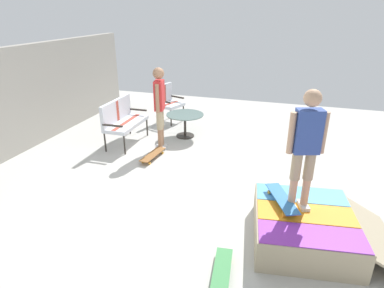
{
  "coord_description": "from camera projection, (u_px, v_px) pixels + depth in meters",
  "views": [
    {
      "loc": [
        -4.93,
        -1.6,
        2.94
      ],
      "look_at": [
        0.17,
        0.0,
        0.7
      ],
      "focal_mm": 30.58,
      "sensor_mm": 36.0,
      "label": 1
    }
  ],
  "objects": [
    {
      "name": "ground_plane",
      "position": [
        189.0,
        185.0,
        5.94
      ],
      "size": [
        12.0,
        12.0,
        0.1
      ],
      "primitive_type": "cube",
      "color": "beige"
    },
    {
      "name": "skate_ramp",
      "position": [
        306.0,
        227.0,
        4.38
      ],
      "size": [
        1.65,
        2.04,
        0.44
      ],
      "color": "tan",
      "rests_on": "ground_plane"
    },
    {
      "name": "patio_chair_near_house",
      "position": [
        167.0,
        99.0,
        8.94
      ],
      "size": [
        0.76,
        0.72,
        1.02
      ],
      "color": "#2D2823",
      "rests_on": "ground_plane"
    },
    {
      "name": "skateboard_spare",
      "position": [
        222.0,
        272.0,
        3.81
      ],
      "size": [
        0.82,
        0.29,
        0.1
      ],
      "color": "#3F8C4C",
      "rests_on": "ground_plane"
    },
    {
      "name": "back_wall_cinderblock",
      "position": [
        1.0,
        106.0,
        6.6
      ],
      "size": [
        9.0,
        0.2,
        2.21
      ],
      "color": "#9E998E",
      "rests_on": "ground_plane"
    },
    {
      "name": "skateboard_on_ramp",
      "position": [
        282.0,
        199.0,
        4.46
      ],
      "size": [
        0.81,
        0.51,
        0.1
      ],
      "color": "#3372B2",
      "rests_on": "skate_ramp"
    },
    {
      "name": "person_watching",
      "position": [
        160.0,
        102.0,
        7.0
      ],
      "size": [
        0.47,
        0.29,
        1.8
      ],
      "color": "silver",
      "rests_on": "ground_plane"
    },
    {
      "name": "patio_table",
      "position": [
        185.0,
        121.0,
        7.91
      ],
      "size": [
        0.9,
        0.9,
        0.57
      ],
      "color": "#2D2823",
      "rests_on": "ground_plane"
    },
    {
      "name": "patio_bench",
      "position": [
        122.0,
        118.0,
        7.46
      ],
      "size": [
        1.25,
        0.56,
        1.02
      ],
      "color": "#2D2823",
      "rests_on": "ground_plane"
    },
    {
      "name": "person_skater",
      "position": [
        306.0,
        143.0,
        4.06
      ],
      "size": [
        0.32,
        0.46,
        1.62
      ],
      "color": "silver",
      "rests_on": "skate_ramp"
    },
    {
      "name": "skateboard_by_bench",
      "position": [
        153.0,
        155.0,
        6.86
      ],
      "size": [
        0.82,
        0.28,
        0.1
      ],
      "color": "brown",
      "rests_on": "ground_plane"
    }
  ]
}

